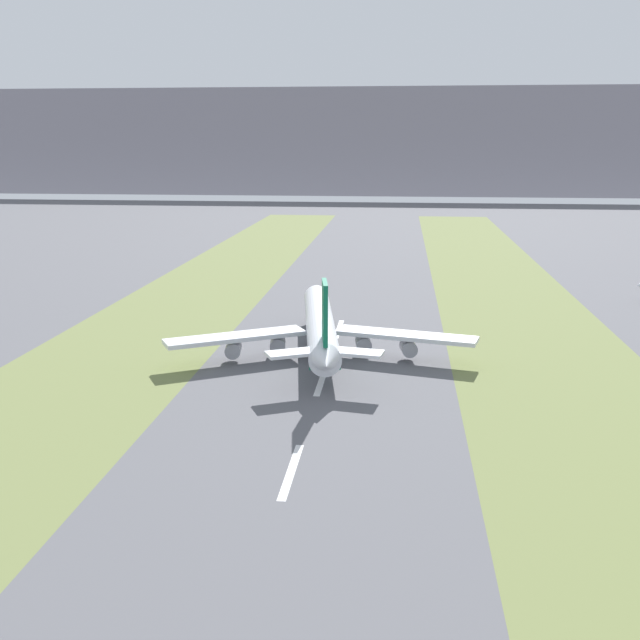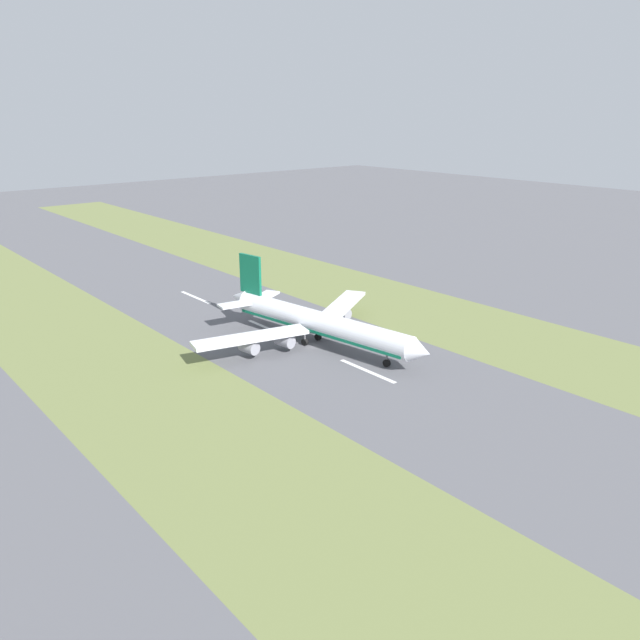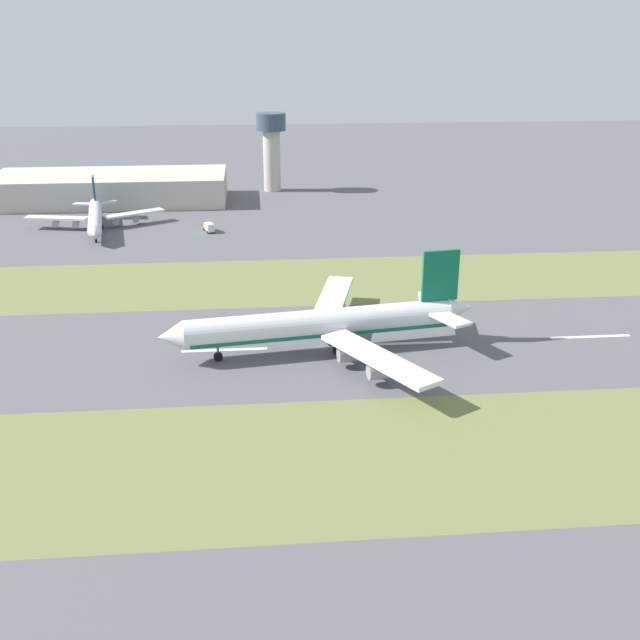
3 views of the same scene
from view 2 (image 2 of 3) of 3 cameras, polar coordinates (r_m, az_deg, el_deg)
The scene contains 7 objects.
ground_plane at distance 161.57m, azimuth -0.80°, elevation -2.48°, with size 800.00×800.00×0.00m, color #56565B.
grass_median_west at distance 191.80m, azimuth 9.59°, elevation 0.70°, with size 40.00×600.00×0.01m, color olive.
grass_median_east at distance 139.53m, azimuth -15.25°, elevation -6.72°, with size 40.00×600.00×0.01m, color olive.
centreline_dash_near at distance 208.35m, azimuth -11.31°, elevation 2.05°, with size 1.20×18.00×0.01m, color silver.
centreline_dash_mid at distance 176.00m, azimuth -4.84°, elevation -0.74°, with size 1.20×18.00×0.01m, color silver.
centreline_dash_far at distance 147.46m, azimuth 4.35°, elevation -4.66°, with size 1.20×18.00×0.01m, color silver.
airplane_main_jet at distance 161.74m, azimuth -0.51°, elevation -0.19°, with size 63.51×67.11×20.20m.
Camera 2 is at (96.21, 116.02, 58.19)m, focal length 35.00 mm.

